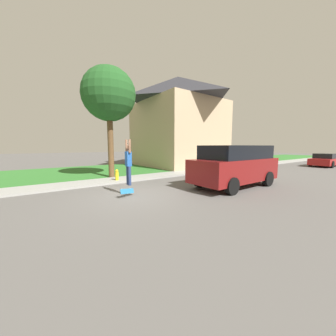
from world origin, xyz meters
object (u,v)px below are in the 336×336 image
Objects in this scene: skateboarder at (128,162)px; car_down_street at (325,160)px; skateboard at (127,191)px; fire_hydrant at (117,175)px; lawn_tree_near at (109,95)px; suv_parked at (235,165)px.

car_down_street is at bearing 86.87° from skateboarder.
skateboarder is 1.22m from skateboard.
car_down_street is 21.16m from fire_hydrant.
skateboarder is at bearing -10.63° from lawn_tree_near.
skateboarder is at bearing -12.24° from fire_hydrant.
skateboarder reaches higher than car_down_street.
lawn_tree_near is at bearing -144.94° from suv_parked.
suv_parked is 5.62m from skateboard.
lawn_tree_near is at bearing 167.97° from skateboard.
skateboarder is (-1.17, -21.40, 0.78)m from car_down_street.
skateboard is at bearing -12.03° from lawn_tree_near.
skateboarder is at bearing -106.32° from suv_parked.
fire_hydrant is (-3.30, 0.72, -1.03)m from skateboarder.
car_down_street is at bearing 87.24° from skateboard.
skateboarder is 3.53m from fire_hydrant.
fire_hydrant is (-3.43, 0.86, 0.17)m from skateboard.
car_down_street reaches higher than fire_hydrant.
lawn_tree_near is 1.53× the size of car_down_street.
lawn_tree_near is at bearing 173.33° from fire_hydrant.
skateboarder is (-1.53, -5.22, 0.31)m from suv_parked.
skateboard is (0.13, -0.15, -1.21)m from skateboarder.
lawn_tree_near is at bearing 169.37° from skateboarder.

